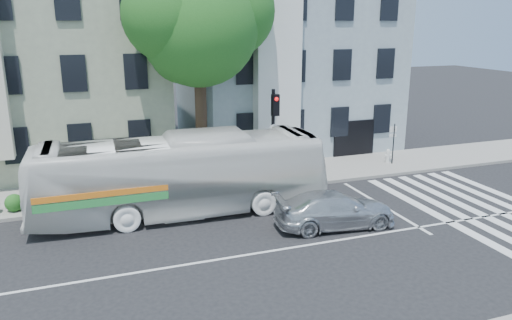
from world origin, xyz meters
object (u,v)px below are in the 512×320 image
bus (181,175)px  sedan (335,210)px  fire_hydrant (388,155)px  traffic_signal (274,127)px

bus → sedan: bearing=-120.4°
bus → sedan: 6.35m
sedan → fire_hydrant: sedan is taller
sedan → fire_hydrant: 9.63m
traffic_signal → fire_hydrant: 8.29m
sedan → fire_hydrant: bearing=-39.9°
sedan → traffic_signal: bearing=14.6°
sedan → traffic_signal: 5.34m
traffic_signal → fire_hydrant: bearing=8.8°
sedan → bus: bearing=64.0°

